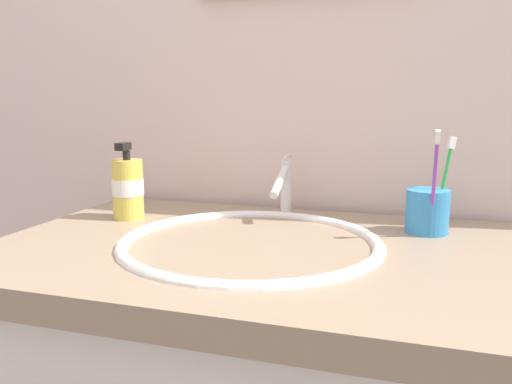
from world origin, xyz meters
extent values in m
cube|color=beige|center=(0.00, 0.36, 1.20)|extent=(2.16, 0.04, 2.40)
cube|color=gray|center=(0.00, 0.00, 0.87)|extent=(0.96, 0.64, 0.05)
ellipsoid|color=white|center=(-0.01, 0.00, 0.85)|extent=(0.42, 0.42, 0.10)
torus|color=white|center=(-0.01, 0.00, 0.90)|extent=(0.48, 0.48, 0.02)
cylinder|color=#595B60|center=(-0.01, 0.00, 0.80)|extent=(0.03, 0.03, 0.01)
cylinder|color=silver|center=(-0.01, 0.25, 0.96)|extent=(0.02, 0.02, 0.12)
cylinder|color=silver|center=(-0.01, 0.20, 0.98)|extent=(0.02, 0.11, 0.06)
cylinder|color=silver|center=(-0.01, 0.27, 1.03)|extent=(0.01, 0.05, 0.01)
cylinder|color=#338CCC|center=(0.29, 0.18, 0.94)|extent=(0.08, 0.08, 0.09)
cylinder|color=green|center=(0.32, 0.20, 0.99)|extent=(0.03, 0.02, 0.17)
cube|color=white|center=(0.33, 0.21, 1.07)|extent=(0.02, 0.01, 0.03)
cylinder|color=purple|center=(0.30, 0.14, 1.00)|extent=(0.01, 0.05, 0.19)
cube|color=white|center=(0.30, 0.12, 1.09)|extent=(0.01, 0.02, 0.03)
cylinder|color=#DBCC4C|center=(-0.33, 0.12, 0.96)|extent=(0.07, 0.07, 0.13)
cylinder|color=black|center=(-0.33, 0.12, 1.04)|extent=(0.02, 0.02, 0.02)
cube|color=black|center=(-0.33, 0.10, 1.06)|extent=(0.02, 0.04, 0.02)
cylinder|color=white|center=(-0.33, 0.12, 0.97)|extent=(0.07, 0.07, 0.04)
camera|label=1|loc=(0.28, -0.89, 1.16)|focal=37.75mm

